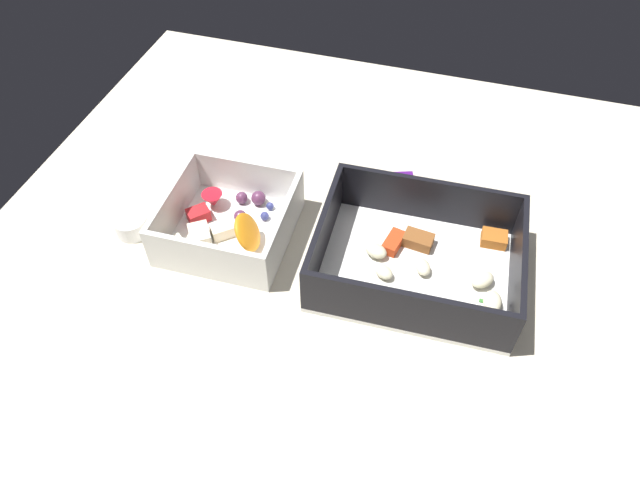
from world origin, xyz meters
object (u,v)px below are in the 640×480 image
(candy_bar, at_px, (385,182))
(paper_cup_liner, at_px, (131,225))
(pasta_container, at_px, (417,259))
(fruit_bowl, at_px, (229,223))

(candy_bar, height_order, paper_cup_liner, paper_cup_liner)
(candy_bar, xyz_separation_m, paper_cup_liner, (-0.26, -0.16, 0.00))
(pasta_container, xyz_separation_m, fruit_bowl, (-0.21, -0.01, -0.00))
(candy_bar, distance_m, paper_cup_liner, 0.30)
(pasta_container, height_order, paper_cup_liner, pasta_container)
(fruit_bowl, height_order, paper_cup_liner, fruit_bowl)
(fruit_bowl, xyz_separation_m, paper_cup_liner, (-0.11, -0.03, -0.01))
(pasta_container, bearing_deg, candy_bar, 114.31)
(fruit_bowl, relative_size, paper_cup_liner, 3.75)
(candy_bar, bearing_deg, paper_cup_liner, -148.73)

